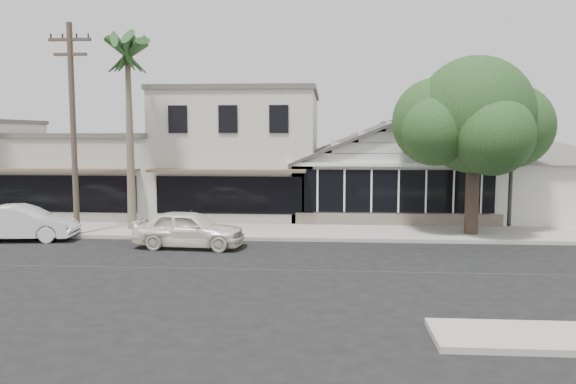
# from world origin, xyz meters

# --- Properties ---
(ground) EXTENTS (140.00, 140.00, 0.00)m
(ground) POSITION_xyz_m (0.00, 0.00, 0.00)
(ground) COLOR black
(ground) RESTS_ON ground
(sidewalk_north) EXTENTS (90.00, 3.50, 0.15)m
(sidewalk_north) POSITION_xyz_m (-8.00, 6.75, 0.07)
(sidewalk_north) COLOR #9E9991
(sidewalk_north) RESTS_ON ground
(corner_shop) EXTENTS (10.40, 8.60, 5.10)m
(corner_shop) POSITION_xyz_m (5.00, 12.47, 2.62)
(corner_shop) COLOR silver
(corner_shop) RESTS_ON ground
(side_cottage) EXTENTS (6.00, 6.00, 3.00)m
(side_cottage) POSITION_xyz_m (13.20, 11.50, 1.50)
(side_cottage) COLOR silver
(side_cottage) RESTS_ON ground
(row_building_near) EXTENTS (8.00, 10.00, 6.50)m
(row_building_near) POSITION_xyz_m (-3.00, 13.50, 3.25)
(row_building_near) COLOR silver
(row_building_near) RESTS_ON ground
(row_building_midnear) EXTENTS (10.00, 10.00, 4.20)m
(row_building_midnear) POSITION_xyz_m (-12.00, 13.50, 2.10)
(row_building_midnear) COLOR beige
(row_building_midnear) RESTS_ON ground
(utility_pole) EXTENTS (1.80, 0.24, 9.00)m
(utility_pole) POSITION_xyz_m (-9.00, 5.20, 4.79)
(utility_pole) COLOR brown
(utility_pole) RESTS_ON ground
(car_0) EXTENTS (4.40, 2.01, 1.46)m
(car_0) POSITION_xyz_m (-3.67, 3.40, 0.73)
(car_0) COLOR white
(car_0) RESTS_ON ground
(car_1) EXTENTS (4.63, 2.11, 1.47)m
(car_1) POSITION_xyz_m (-11.00, 4.34, 0.74)
(car_1) COLOR silver
(car_1) RESTS_ON ground
(shade_tree) EXTENTS (6.92, 6.25, 7.67)m
(shade_tree) POSITION_xyz_m (7.80, 6.68, 5.05)
(shade_tree) COLOR #443529
(shade_tree) RESTS_ON ground
(palm_east) EXTENTS (3.59, 3.59, 9.19)m
(palm_east) POSITION_xyz_m (-7.09, 6.64, 7.90)
(palm_east) COLOR #726651
(palm_east) RESTS_ON ground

